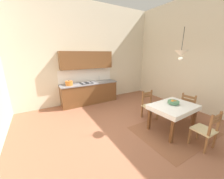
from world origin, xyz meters
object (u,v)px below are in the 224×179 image
at_px(pendant_lamp, 181,54).
at_px(dining_chair_kitchen_side, 149,106).
at_px(dining_chair_window_side, 189,108).
at_px(fruit_bowl, 173,102).
at_px(dining_table, 173,110).
at_px(dining_chair_camera_side, 206,130).
at_px(kitchen_cabinetry, 89,84).

bearing_deg(pendant_lamp, dining_chair_kitchen_side, 97.41).
height_order(dining_chair_window_side, fruit_bowl, dining_chair_window_side).
bearing_deg(dining_table, dining_chair_kitchen_side, 93.06).
xyz_separation_m(dining_table, fruit_bowl, (0.05, 0.05, 0.20)).
xyz_separation_m(dining_chair_camera_side, pendant_lamp, (0.05, 0.88, 1.68)).
xyz_separation_m(dining_chair_camera_side, dining_chair_window_side, (0.91, 0.91, 0.00)).
relative_size(dining_chair_kitchen_side, dining_chair_window_side, 1.00).
distance_m(dining_table, dining_chair_kitchen_side, 0.84).
xyz_separation_m(dining_table, dining_chair_window_side, (0.91, 0.06, -0.17)).
bearing_deg(dining_chair_kitchen_side, kitchen_cabinetry, 117.00).
distance_m(dining_chair_window_side, fruit_bowl, 0.94).
relative_size(kitchen_cabinetry, pendant_lamp, 2.99).
height_order(dining_chair_camera_side, fruit_bowl, dining_chair_camera_side).
height_order(dining_table, dining_chair_kitchen_side, dining_chair_kitchen_side).
height_order(kitchen_cabinetry, dining_chair_kitchen_side, kitchen_cabinetry).
height_order(dining_table, dining_chair_camera_side, dining_chair_camera_side).
relative_size(kitchen_cabinetry, dining_chair_camera_side, 2.59).
distance_m(dining_table, pendant_lamp, 1.51).
bearing_deg(pendant_lamp, fruit_bowl, 116.22).
distance_m(dining_chair_kitchen_side, fruit_bowl, 0.86).
height_order(dining_chair_camera_side, dining_chair_kitchen_side, same).
relative_size(dining_table, dining_chair_camera_side, 1.37).
height_order(dining_table, pendant_lamp, pendant_lamp).
relative_size(dining_chair_camera_side, dining_chair_kitchen_side, 1.00).
relative_size(dining_chair_window_side, pendant_lamp, 1.16).
bearing_deg(kitchen_cabinetry, dining_chair_kitchen_side, -63.00).
bearing_deg(dining_chair_kitchen_side, fruit_bowl, -83.10).
bearing_deg(dining_table, pendant_lamp, 31.27).
xyz_separation_m(kitchen_cabinetry, pendant_lamp, (1.31, -3.17, 1.26)).
bearing_deg(dining_chair_window_side, fruit_bowl, -179.58).
distance_m(kitchen_cabinetry, dining_chair_kitchen_side, 2.70).
relative_size(dining_chair_camera_side, fruit_bowl, 3.10).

